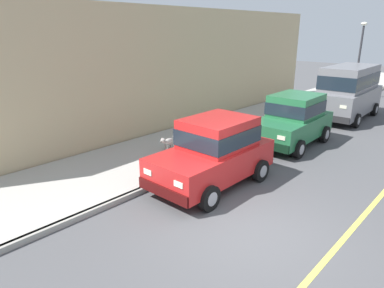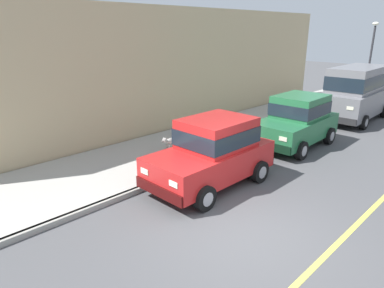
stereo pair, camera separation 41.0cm
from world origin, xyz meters
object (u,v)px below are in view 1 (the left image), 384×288
Objects in this scene: car_green_hatchback at (293,119)px; car_grey_van at (348,90)px; dog_grey at (167,141)px; street_lamp at (360,51)px; car_red_hatchback at (214,151)px.

car_grey_van is (0.03, 5.52, 0.42)m from car_green_hatchback.
street_lamp is (1.41, 14.67, 2.48)m from dog_grey.
car_grey_van is at bearing -75.47° from street_lamp.
car_green_hatchback is 5.54m from car_grey_van.
car_green_hatchback is 5.09× the size of dog_grey.
car_red_hatchback is 0.77× the size of car_grey_van.
car_green_hatchback is at bearing -90.33° from car_grey_van.
car_green_hatchback is at bearing 90.88° from car_red_hatchback.
car_green_hatchback is 4.78m from dog_grey.
car_green_hatchback is (-0.07, 4.76, 0.00)m from car_red_hatchback.
dog_grey is at bearing 162.49° from car_red_hatchback.
car_red_hatchback is 3.01m from dog_grey.
street_lamp is at bearing 104.53° from car_grey_van.
car_red_hatchback is at bearing -89.77° from car_grey_van.
street_lamp is at bearing 95.17° from car_red_hatchback.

